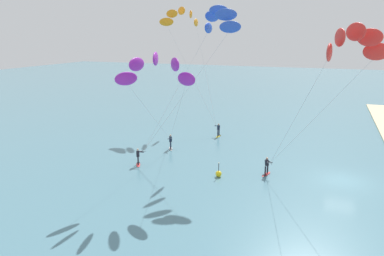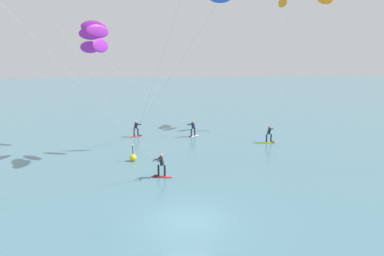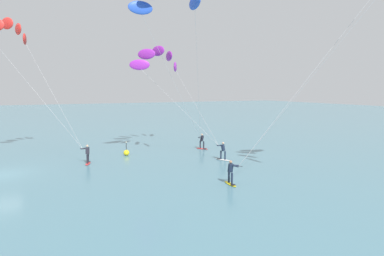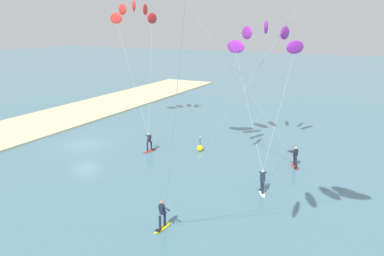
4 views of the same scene
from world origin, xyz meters
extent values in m
plane|color=slate|center=(0.00, 0.00, 0.00)|extent=(240.00, 240.00, 0.00)
ellipsoid|color=white|center=(2.78, 17.89, 0.04)|extent=(1.49, 1.03, 0.08)
cube|color=black|center=(2.42, 17.70, 0.09)|extent=(0.38, 0.39, 0.02)
cylinder|color=#192338|center=(2.97, 18.00, 0.47)|extent=(0.14, 0.14, 0.78)
cylinder|color=#192338|center=(2.59, 17.79, 0.47)|extent=(0.14, 0.14, 0.78)
cube|color=#192338|center=(2.78, 17.89, 1.16)|extent=(0.42, 0.42, 0.63)
sphere|color=tan|center=(2.78, 17.89, 1.58)|extent=(0.20, 0.20, 0.20)
cylinder|color=black|center=(2.26, 17.72, 1.31)|extent=(0.53, 0.20, 0.03)
cylinder|color=#192338|center=(2.55, 17.70, 1.34)|extent=(0.52, 0.46, 0.15)
cylinder|color=#192338|center=(2.48, 17.91, 1.34)|extent=(0.61, 0.13, 0.15)
ellipsoid|color=purple|center=(-6.96, 17.28, 8.99)|extent=(2.05, 1.25, 1.10)
ellipsoid|color=purple|center=(-6.67, 16.42, 10.15)|extent=(2.15, 0.48, 1.10)
ellipsoid|color=purple|center=(-6.19, 14.95, 10.59)|extent=(2.13, 0.97, 1.10)
ellipsoid|color=purple|center=(-5.71, 13.48, 10.15)|extent=(1.83, 1.63, 1.10)
ellipsoid|color=purple|center=(-5.43, 12.62, 8.99)|extent=(1.25, 2.05, 1.10)
cylinder|color=#B2B2B7|center=(-2.35, 17.50, 5.00)|extent=(9.22, 0.46, 7.40)
cylinder|color=#B2B2B7|center=(-1.59, 15.17, 5.00)|extent=(7.70, 5.12, 7.40)
ellipsoid|color=red|center=(-1.06, 6.49, 0.04)|extent=(1.54, 0.80, 0.08)
cube|color=black|center=(-1.46, 6.62, 0.09)|extent=(0.35, 0.36, 0.02)
cylinder|color=black|center=(-0.85, 6.43, 0.47)|extent=(0.14, 0.14, 0.78)
cylinder|color=black|center=(-1.27, 6.56, 0.47)|extent=(0.14, 0.14, 0.78)
cube|color=black|center=(-1.06, 6.49, 1.16)|extent=(0.40, 0.38, 0.63)
sphere|color=tan|center=(-1.06, 6.49, 1.58)|extent=(0.20, 0.20, 0.20)
cylinder|color=black|center=(-1.48, 6.13, 1.31)|extent=(0.43, 0.38, 0.03)
cylinder|color=black|center=(-1.20, 6.23, 1.34)|extent=(0.35, 0.58, 0.15)
cylinder|color=black|center=(-1.34, 6.40, 1.34)|extent=(0.60, 0.28, 0.15)
ellipsoid|color=red|center=(-8.98, 2.00, 11.40)|extent=(1.60, 0.43, 1.10)
ellipsoid|color=red|center=(-8.54, 1.49, 12.26)|extent=(1.61, 0.81, 1.10)
ellipsoid|color=red|center=(-7.78, 0.63, 12.59)|extent=(1.41, 1.28, 1.10)
cylinder|color=#B2B2B7|center=(-5.23, 4.07, 6.21)|extent=(7.52, 4.15, 9.80)
cylinder|color=#B2B2B7|center=(-4.03, 2.69, 6.21)|extent=(5.13, 6.90, 9.80)
ellipsoid|color=yellow|center=(9.64, 14.37, 0.04)|extent=(1.52, 0.47, 0.08)
cube|color=black|center=(10.05, 14.34, 0.09)|extent=(0.30, 0.31, 0.02)
cylinder|color=#192338|center=(9.42, 14.39, 0.47)|extent=(0.14, 0.14, 0.78)
cylinder|color=#192338|center=(9.86, 14.35, 0.47)|extent=(0.14, 0.14, 0.78)
cube|color=#192338|center=(9.64, 14.37, 1.16)|extent=(0.34, 0.32, 0.63)
sphere|color=#9E7051|center=(9.64, 14.37, 1.58)|extent=(0.20, 0.20, 0.20)
cylinder|color=black|center=(9.98, 14.79, 1.31)|extent=(0.37, 0.44, 0.03)
cylinder|color=#192338|center=(9.73, 14.65, 1.34)|extent=(0.27, 0.60, 0.15)
cylinder|color=#192338|center=(9.90, 14.51, 1.34)|extent=(0.57, 0.37, 0.15)
cylinder|color=#B2B2B7|center=(13.83, 17.63, 7.63)|extent=(7.71, 5.69, 12.65)
cylinder|color=#B2B2B7|center=(12.01, 19.12, 7.63)|extent=(4.08, 8.67, 12.65)
ellipsoid|color=red|center=(-3.07, 18.75, 0.04)|extent=(1.48, 1.07, 0.08)
cube|color=black|center=(-2.71, 18.95, 0.09)|extent=(0.39, 0.39, 0.02)
cylinder|color=black|center=(-3.26, 18.64, 0.47)|extent=(0.14, 0.14, 0.78)
cylinder|color=black|center=(-2.88, 18.86, 0.47)|extent=(0.14, 0.14, 0.78)
cube|color=black|center=(-3.07, 18.75, 1.16)|extent=(0.43, 0.42, 0.63)
sphere|color=tan|center=(-3.07, 18.75, 1.58)|extent=(0.20, 0.20, 0.20)
cylinder|color=black|center=(-2.69, 18.34, 1.31)|extent=(0.40, 0.42, 0.03)
cylinder|color=black|center=(-2.80, 18.62, 1.34)|extent=(0.58, 0.34, 0.15)
cylinder|color=black|center=(-2.96, 18.47, 1.34)|extent=(0.30, 0.59, 0.15)
ellipsoid|color=blue|center=(1.02, 10.85, 13.17)|extent=(0.39, 2.10, 1.10)
ellipsoid|color=blue|center=(4.54, 14.14, 13.17)|extent=(2.10, 0.39, 1.10)
cylinder|color=#B2B2B7|center=(-0.84, 14.60, 7.09)|extent=(3.74, 7.51, 11.57)
cylinder|color=#B2B2B7|center=(0.92, 16.24, 7.09)|extent=(7.25, 4.22, 11.57)
sphere|color=yellow|center=(-3.14, 10.44, 0.28)|extent=(0.56, 0.56, 0.56)
cylinder|color=#262628|center=(-3.14, 10.44, 0.91)|extent=(0.06, 0.06, 0.70)
sphere|color=#F2F2CC|center=(-3.14, 10.44, 1.32)|extent=(0.12, 0.12, 0.12)
camera|label=1|loc=(-31.97, 1.84, 12.32)|focal=33.20mm
camera|label=2|loc=(-2.05, -15.35, 8.17)|focal=31.16mm
camera|label=3|loc=(28.27, 2.52, 6.53)|focal=30.80mm
camera|label=4|loc=(25.61, 24.38, 10.90)|focal=35.74mm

